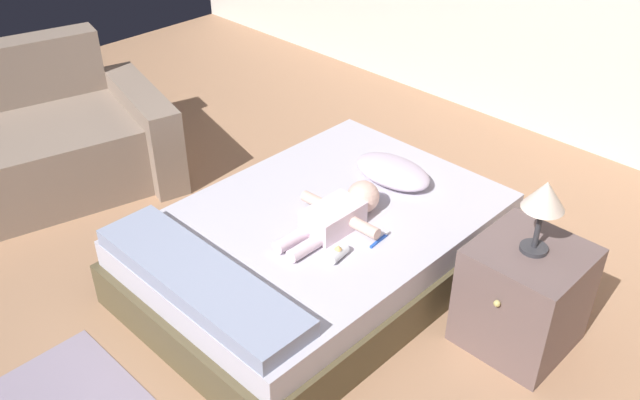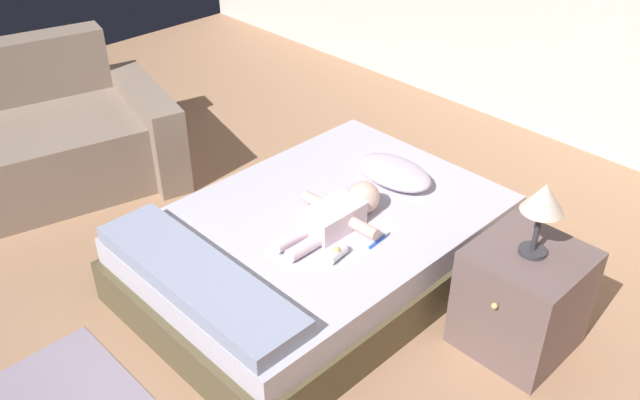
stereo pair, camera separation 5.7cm
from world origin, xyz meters
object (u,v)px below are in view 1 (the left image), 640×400
Objects in this scene: toothbrush at (380,239)px; nightstand at (523,296)px; bed at (320,247)px; lamp at (544,200)px; baby_bottle at (338,253)px; pillow at (393,171)px; baby at (340,213)px.

toothbrush is 0.70m from nightstand.
bed is at bearing -170.48° from toothbrush.
baby_bottle is at bearing -144.57° from lamp.
pillow is 0.87× the size of nightstand.
pillow is at bearing 123.59° from toothbrush.
lamp reaches higher than baby.
bed is 15.67× the size of baby_bottle.
lamp reaches higher than baby_bottle.
baby_bottle is (-0.05, -0.24, 0.02)m from toothbrush.
baby is 5.25× the size of baby_bottle.
bed is at bearing -162.40° from nightstand.
baby reaches higher than bed.
baby_bottle is (0.29, -0.18, 0.22)m from bed.
lamp is 0.93m from baby_bottle.
baby_bottle is (0.26, -0.70, -0.03)m from pillow.
toothbrush is at bearing -158.32° from nightstand.
bed is 0.58m from pillow.
baby_bottle reaches higher than toothbrush.
lamp reaches higher than nightstand.
toothbrush is at bearing 77.69° from baby_bottle.
baby_bottle is at bearing -31.57° from bed.
baby is 1.20× the size of nightstand.
lamp is at bearing -12.45° from pillow.
pillow is at bearing 167.55° from lamp.
bed is at bearing -162.40° from lamp.
nightstand reaches higher than bed.
pillow is at bearing 86.00° from bed.
pillow is at bearing 98.87° from baby.
lamp is at bearing 21.69° from toothbrush.
toothbrush is (0.34, 0.06, 0.20)m from bed.
toothbrush is at bearing -56.41° from pillow.
toothbrush is (0.23, 0.03, -0.06)m from baby.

